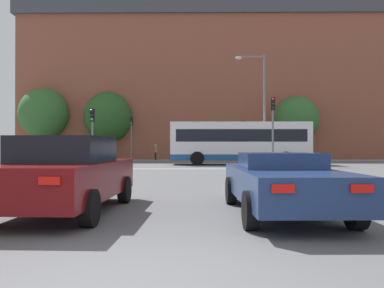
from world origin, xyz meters
name	(u,v)px	position (x,y,z in m)	size (l,w,h in m)	color
stop_line_strip	(185,169)	(0.00, 19.33, 0.00)	(8.55, 0.30, 0.01)	silver
far_pavement	(190,160)	(0.00, 33.91, 0.01)	(69.50, 2.50, 0.01)	gray
brick_civic_building	(216,86)	(3.17, 44.23, 9.10)	(45.86, 14.29, 24.03)	brown
car_saloon_left	(66,174)	(-2.02, 4.31, 0.79)	(2.13, 4.47, 1.56)	#600C0F
car_roadster_right	(282,182)	(2.37, 4.17, 0.65)	(2.01, 4.55, 1.23)	navy
bus_crossing_lead	(239,142)	(3.92, 24.87, 1.70)	(10.32, 2.73, 3.16)	silver
traffic_light_near_left	(92,128)	(-5.79, 19.73, 2.52)	(0.26, 0.31, 3.71)	slate
traffic_light_far_left	(131,131)	(-5.66, 32.99, 2.88)	(0.26, 0.31, 4.29)	slate
traffic_light_far_right	(243,134)	(5.21, 32.96, 2.61)	(0.26, 0.31, 3.86)	slate
traffic_light_near_right	(273,121)	(5.43, 19.91, 2.96)	(0.26, 0.31, 4.42)	slate
street_lamp_junction	(260,98)	(5.47, 24.96, 5.02)	(2.28, 0.36, 8.33)	slate
pedestrian_waiting	(155,151)	(-3.42, 34.00, 0.93)	(0.37, 0.46, 1.59)	black
pedestrian_walking_east	(115,151)	(-7.57, 34.48, 0.90)	(0.23, 0.40, 1.56)	#333851
pedestrian_walking_west	(270,151)	(8.06, 33.97, 0.96)	(0.24, 0.40, 1.64)	brown
tree_by_building	(296,119)	(11.31, 36.48, 4.25)	(4.70, 4.70, 6.72)	#4C3823
tree_kerbside	(44,114)	(-15.73, 36.59, 4.88)	(5.18, 5.18, 7.60)	#4C3823
tree_distant	(108,117)	(-8.88, 36.99, 4.52)	(5.17, 5.17, 7.24)	#4C3823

